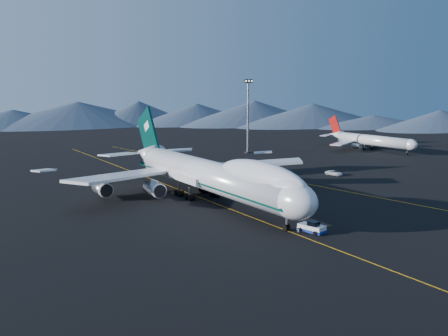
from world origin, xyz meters
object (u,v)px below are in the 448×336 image
service_van (334,173)px  floodlight_mast (248,116)px  second_jet (369,140)px  boeing_747 (209,174)px  pushback_tug (312,229)px

service_van → floodlight_mast: bearing=61.4°
second_jet → boeing_747: bearing=-144.9°
boeing_747 → pushback_tug: size_ratio=14.35×
pushback_tug → floodlight_mast: (49.85, 92.13, 13.19)m
pushback_tug → floodlight_mast: size_ratio=0.19×
pushback_tug → second_jet: size_ratio=0.11×
second_jet → floodlight_mast: floodlight_mast is taller
floodlight_mast → pushback_tug: bearing=-118.4°
floodlight_mast → service_van: bearing=-97.7°
floodlight_mast → second_jet: bearing=-21.1°
pushback_tug → boeing_747: bearing=81.7°
boeing_747 → service_van: bearing=11.6°
boeing_747 → second_jet: size_ratio=1.61×
pushback_tug → service_van: pushback_tug is taller
pushback_tug → floodlight_mast: bearing=47.5°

